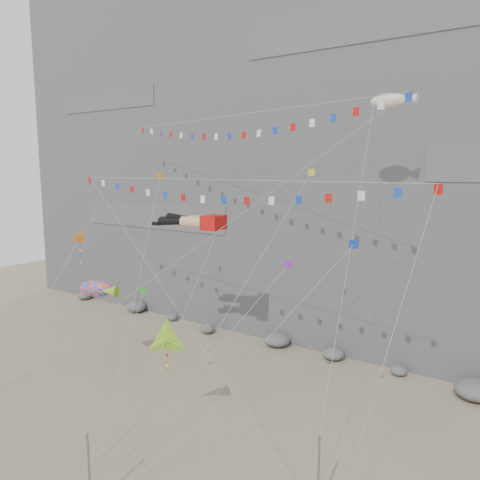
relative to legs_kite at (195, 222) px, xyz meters
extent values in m
plane|color=gray|center=(2.29, -7.25, -13.27)|extent=(120.00, 120.00, 0.00)
cube|color=slate|center=(2.29, 24.75, 11.73)|extent=(80.00, 28.00, 50.00)
cylinder|color=slate|center=(5.52, -15.44, -11.17)|extent=(0.12, 0.12, 4.22)
cylinder|color=slate|center=(15.40, -9.02, -11.16)|extent=(0.12, 0.12, 4.23)
cube|color=#B8100B|center=(1.75, 0.19, 0.01)|extent=(1.58, 2.05, 1.14)
cylinder|color=tan|center=(0.15, -0.54, 0.01)|extent=(1.99, 1.02, 0.84)
sphere|color=black|center=(-0.80, -0.63, 0.01)|extent=(0.77, 0.77, 0.77)
cone|color=black|center=(-1.93, -0.74, -0.05)|extent=(2.35, 0.92, 0.78)
cube|color=black|center=(-3.46, -0.89, -0.31)|extent=(0.77, 0.40, 0.28)
cylinder|color=tan|center=(0.04, 0.59, 0.01)|extent=(1.99, 1.02, 0.84)
sphere|color=black|center=(-0.91, 0.50, 0.01)|extent=(0.77, 0.77, 0.77)
cone|color=black|center=(-2.05, 0.39, 0.12)|extent=(2.37, 0.92, 0.84)
cube|color=black|center=(-3.57, 0.24, 0.04)|extent=(0.77, 0.40, 0.28)
cylinder|color=gray|center=(3.63, -6.98, -6.61)|extent=(0.03, 0.03, 19.87)
cylinder|color=gray|center=(-4.45, -4.38, -2.30)|extent=(0.03, 0.03, 29.41)
cylinder|color=gray|center=(10.05, -6.21, -4.87)|extent=(0.03, 0.03, 22.93)
cylinder|color=gray|center=(-9.68, -8.41, -7.34)|extent=(0.03, 0.03, 14.00)
cylinder|color=gray|center=(-9.29, -7.53, -9.42)|extent=(0.03, 0.03, 10.75)
cube|color=slate|center=(-11.75, -10.42, -13.22)|extent=(0.16, 0.16, 0.10)
cylinder|color=gray|center=(4.17, -11.60, -9.82)|extent=(0.03, 0.03, 9.10)
cylinder|color=gray|center=(14.34, -2.03, -2.09)|extent=(0.03, 0.03, 26.58)
cylinder|color=gray|center=(-0.60, -6.17, -4.80)|extent=(0.03, 0.03, 21.66)
cube|color=slate|center=(2.49, -12.23, -13.22)|extent=(0.16, 0.16, 0.10)
cylinder|color=gray|center=(7.13, -7.68, -7.51)|extent=(0.03, 0.03, 15.73)
cube|color=slate|center=(3.77, -11.92, -13.22)|extent=(0.16, 0.16, 0.10)
cylinder|color=gray|center=(1.79, -10.05, -8.69)|extent=(0.03, 0.03, 11.16)
cube|color=slate|center=(2.59, -13.21, -13.22)|extent=(0.16, 0.16, 0.10)
cylinder|color=gray|center=(8.31, -7.29, -4.61)|extent=(0.03, 0.03, 21.90)
cylinder|color=gray|center=(10.74, -8.99, -6.46)|extent=(0.03, 0.03, 17.88)
cube|color=slate|center=(5.89, -12.25, -13.22)|extent=(0.16, 0.16, 0.10)
camera|label=1|loc=(24.30, -29.26, 4.21)|focal=35.00mm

